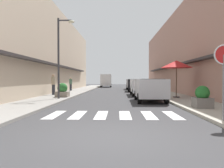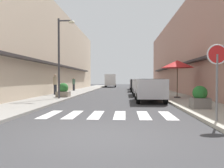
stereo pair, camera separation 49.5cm
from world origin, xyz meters
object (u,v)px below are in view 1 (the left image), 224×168
Objects in this scene: parked_car_far at (135,84)px; planter_midblock at (62,91)px; street_lamp at (61,50)px; pedestrian_walking_far at (71,84)px; round_street_sign at (224,62)px; parked_car_near at (150,87)px; delivery_van at (106,80)px; parked_car_mid at (141,85)px; pedestrian_walking_near at (53,84)px; planter_corner at (202,98)px; cafe_umbrella at (176,64)px; parked_car_distant at (132,83)px.

parked_car_far is 4.09× the size of planter_midblock.
street_lamp reaches higher than pedestrian_walking_far.
parked_car_near is at bearing 100.49° from round_street_sign.
parked_car_mid is at bearing -78.89° from delivery_van.
pedestrian_walking_near is at bearing 120.13° from planter_midblock.
planter_midblock is at bearing 128.72° from round_street_sign.
delivery_van is at bearing 98.89° from parked_car_near.
planter_midblock is at bearing -41.31° from pedestrian_walking_far.
parked_car_near is at bearing 114.46° from planter_corner.
parked_car_mid is 2.86× the size of pedestrian_walking_far.
round_street_sign reaches higher than parked_car_far.
pedestrian_walking_far is at bearing 115.33° from round_street_sign.
cafe_umbrella is (2.21, 2.04, 1.62)m from parked_car_near.
parked_car_distant is 22.28m from planter_corner.
cafe_umbrella is at bearing 86.68° from planter_corner.
pedestrian_walking_far reaches higher than planter_corner.
pedestrian_walking_near is at bearing -119.24° from parked_car_distant.
round_street_sign reaches higher than planter_midblock.
parked_car_near is 8.85m from pedestrian_walking_near.
parked_car_mid is 12.46m from parked_car_distant.
planter_midblock is at bearing -94.25° from delivery_van.
parked_car_near is 0.97× the size of parked_car_distant.
planter_corner is (1.86, -9.74, -0.34)m from parked_car_mid.
planter_midblock is at bearing 37.43° from pedestrian_walking_near.
parked_car_mid is 1.04× the size of parked_car_far.
street_lamp is 4.71m from pedestrian_walking_near.
cafe_umbrella reaches higher than delivery_van.
planter_corner is (-0.35, -6.12, -1.96)m from cafe_umbrella.
pedestrian_walking_near is (-7.60, -13.59, 0.15)m from parked_car_distant.
street_lamp reaches higher than parked_car_mid.
street_lamp is (-5.98, -4.83, 2.56)m from parked_car_mid.
pedestrian_walking_near is (-1.35, 2.33, 0.49)m from planter_midblock.
street_lamp is 3.22m from planter_midblock.
parked_car_near is at bearing -19.37° from planter_midblock.
parked_car_mid and parked_car_distant have the same top height.
delivery_van is 3.04× the size of pedestrian_walking_near.
street_lamp is at bearing 147.97° from planter_corner.
delivery_van is at bearing 118.72° from pedestrian_walking_far.
delivery_van is 27.09m from street_lamp.
planter_midblock is (-8.46, 0.16, -1.96)m from cafe_umbrella.
parked_car_mid is at bearing 105.73° from pedestrian_walking_near.
round_street_sign is 21.06m from pedestrian_walking_far.
parked_car_mid is at bearing 28.94° from planter_midblock.
planter_midblock is at bearing 178.91° from cafe_umbrella.
parked_car_far is at bearing 58.55° from planter_midblock.
cafe_umbrella is at bearing -4.17° from pedestrian_walking_far.
parked_car_near is at bearing -90.00° from parked_car_mid.
round_street_sign is at bearing -47.87° from street_lamp.
delivery_van is 16.40m from pedestrian_walking_far.
cafe_umbrella is at bearing -1.09° from planter_midblock.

